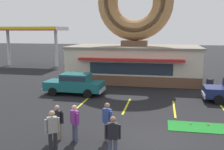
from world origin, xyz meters
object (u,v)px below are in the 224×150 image
(golf_ball, at_px, (197,129))
(pedestrian_clipboard_woman, at_px, (75,121))
(pedestrian_blue_sweater_man, at_px, (52,130))
(pedestrian_leather_jacket_man, at_px, (113,136))
(trash_bin, at_px, (210,85))
(car_teal, at_px, (75,83))
(pedestrian_hooded_kid, at_px, (57,121))
(pedestrian_beanie_man, at_px, (107,120))

(golf_ball, relative_size, pedestrian_clipboard_woman, 0.03)
(golf_ball, height_order, pedestrian_blue_sweater_man, pedestrian_blue_sweater_man)
(pedestrian_leather_jacket_man, height_order, trash_bin, pedestrian_leather_jacket_man)
(car_teal, bearing_deg, pedestrian_leather_jacket_man, -63.35)
(car_teal, relative_size, pedestrian_hooded_kid, 2.90)
(golf_ball, xyz_separation_m, pedestrian_hooded_kid, (-6.25, -2.43, 0.82))
(golf_ball, height_order, pedestrian_clipboard_woman, pedestrian_clipboard_woman)
(pedestrian_hooded_kid, distance_m, trash_bin, 14.15)
(golf_ball, relative_size, pedestrian_hooded_kid, 0.03)
(car_teal, relative_size, pedestrian_blue_sweater_man, 2.64)
(golf_ball, bearing_deg, pedestrian_clipboard_woman, -155.69)
(trash_bin, bearing_deg, pedestrian_blue_sweater_man, -122.00)
(pedestrian_blue_sweater_man, bearing_deg, trash_bin, 58.00)
(golf_ball, distance_m, pedestrian_beanie_man, 4.71)
(trash_bin, bearing_deg, pedestrian_clipboard_woman, -122.99)
(car_teal, height_order, pedestrian_blue_sweater_man, pedestrian_blue_sweater_man)
(pedestrian_beanie_man, bearing_deg, pedestrian_hooded_kid, -175.38)
(car_teal, height_order, pedestrian_leather_jacket_man, pedestrian_leather_jacket_man)
(golf_ball, bearing_deg, pedestrian_blue_sweater_man, -148.12)
(car_teal, bearing_deg, golf_ball, -34.91)
(pedestrian_hooded_kid, relative_size, pedestrian_leather_jacket_man, 0.94)
(golf_ball, distance_m, pedestrian_blue_sweater_man, 7.04)
(car_teal, xyz_separation_m, trash_bin, (10.31, 3.26, -0.37))
(car_teal, bearing_deg, pedestrian_blue_sweater_man, -76.01)
(pedestrian_blue_sweater_man, xyz_separation_m, pedestrian_beanie_man, (1.89, 1.44, 0.01))
(car_teal, bearing_deg, pedestrian_hooded_kid, -76.09)
(car_teal, relative_size, trash_bin, 4.72)
(pedestrian_beanie_man, bearing_deg, pedestrian_leather_jacket_man, -70.40)
(pedestrian_blue_sweater_man, bearing_deg, pedestrian_hooded_kid, 104.46)
(pedestrian_hooded_kid, height_order, pedestrian_beanie_man, pedestrian_beanie_man)
(golf_ball, height_order, pedestrian_hooded_kid, pedestrian_hooded_kid)
(golf_ball, relative_size, car_teal, 0.01)
(pedestrian_blue_sweater_man, height_order, pedestrian_beanie_man, pedestrian_beanie_man)
(car_teal, relative_size, pedestrian_clipboard_woman, 2.80)
(pedestrian_hooded_kid, xyz_separation_m, pedestrian_clipboard_woman, (0.81, -0.03, 0.04))
(pedestrian_leather_jacket_man, distance_m, pedestrian_clipboard_woman, 2.34)
(car_teal, xyz_separation_m, pedestrian_blue_sweater_man, (2.36, -9.46, 0.10))
(trash_bin, bearing_deg, pedestrian_beanie_man, -118.23)
(golf_ball, relative_size, trash_bin, 0.04)
(car_teal, distance_m, pedestrian_blue_sweater_man, 9.75)
(pedestrian_blue_sweater_man, bearing_deg, pedestrian_leather_jacket_man, -1.87)
(pedestrian_clipboard_woman, bearing_deg, pedestrian_hooded_kid, 177.96)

